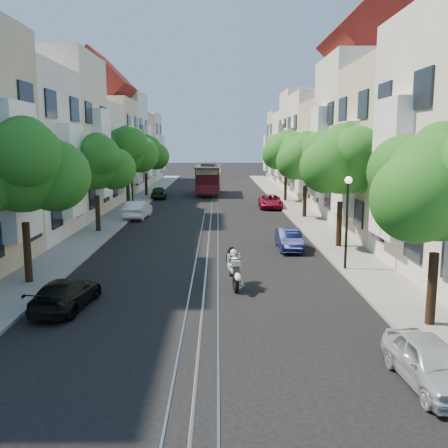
{
  "coord_description": "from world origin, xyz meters",
  "views": [
    {
      "loc": [
        0.55,
        -17.88,
        5.74
      ],
      "look_at": [
        0.86,
        7.27,
        1.63
      ],
      "focal_mm": 40.0,
      "sensor_mm": 36.0,
      "label": 1
    }
  ],
  "objects_px": {
    "tree_w_b": "(97,164)",
    "tree_w_d": "(146,154)",
    "parked_car_e_near": "(430,363)",
    "lamp_west": "(132,179)",
    "tree_e_c": "(307,158)",
    "parked_car_w_mid": "(138,210)",
    "tree_e_d": "(287,152)",
    "tree_w_c": "(127,151)",
    "tree_e_b": "(343,162)",
    "parked_car_e_far": "(271,202)",
    "sportbike_rider": "(234,266)",
    "parked_car_w_near": "(66,294)",
    "cable_car": "(208,177)",
    "tree_w_a": "(23,169)",
    "tree_e_a": "(441,188)",
    "lamp_east": "(347,209)",
    "parked_car_w_far": "(159,192)",
    "parked_car_e_mid": "(289,239)"
  },
  "relations": [
    {
      "from": "parked_car_e_near",
      "to": "lamp_west",
      "type": "bearing_deg",
      "value": 109.16
    },
    {
      "from": "parked_car_e_near",
      "to": "parked_car_e_far",
      "type": "xyz_separation_m",
      "value": [
        -0.39,
        32.66,
        0.03
      ]
    },
    {
      "from": "parked_car_w_mid",
      "to": "parked_car_e_near",
      "type": "bearing_deg",
      "value": 116.85
    },
    {
      "from": "lamp_east",
      "to": "parked_car_e_far",
      "type": "relative_size",
      "value": 0.97
    },
    {
      "from": "parked_car_e_far",
      "to": "parked_car_w_mid",
      "type": "height_order",
      "value": "parked_car_w_mid"
    },
    {
      "from": "parked_car_w_far",
      "to": "tree_w_c",
      "type": "bearing_deg",
      "value": 76.1
    },
    {
      "from": "tree_e_a",
      "to": "tree_w_b",
      "type": "height_order",
      "value": "same"
    },
    {
      "from": "lamp_west",
      "to": "parked_car_w_mid",
      "type": "distance_m",
      "value": 3.0
    },
    {
      "from": "tree_w_b",
      "to": "parked_car_e_far",
      "type": "bearing_deg",
      "value": 43.95
    },
    {
      "from": "tree_e_d",
      "to": "tree_w_c",
      "type": "relative_size",
      "value": 0.97
    },
    {
      "from": "tree_e_c",
      "to": "parked_car_w_far",
      "type": "relative_size",
      "value": 1.72
    },
    {
      "from": "tree_e_c",
      "to": "tree_w_d",
      "type": "relative_size",
      "value": 1.0
    },
    {
      "from": "parked_car_w_near",
      "to": "cable_car",
      "type": "bearing_deg",
      "value": -89.63
    },
    {
      "from": "parked_car_e_far",
      "to": "lamp_east",
      "type": "bearing_deg",
      "value": -85.35
    },
    {
      "from": "tree_e_b",
      "to": "parked_car_w_near",
      "type": "height_order",
      "value": "tree_e_b"
    },
    {
      "from": "tree_e_b",
      "to": "parked_car_e_far",
      "type": "xyz_separation_m",
      "value": [
        -2.05,
        16.9,
        -4.14
      ]
    },
    {
      "from": "lamp_west",
      "to": "parked_car_e_mid",
      "type": "xyz_separation_m",
      "value": [
        10.7,
        -13.43,
        -2.28
      ]
    },
    {
      "from": "tree_w_a",
      "to": "lamp_west",
      "type": "xyz_separation_m",
      "value": [
        0.84,
        20.02,
        -1.89
      ]
    },
    {
      "from": "tree_e_c",
      "to": "parked_car_e_mid",
      "type": "relative_size",
      "value": 1.91
    },
    {
      "from": "parked_car_e_far",
      "to": "tree_w_c",
      "type": "bearing_deg",
      "value": -174.01
    },
    {
      "from": "tree_w_a",
      "to": "tree_e_c",
      "type": "bearing_deg",
      "value": 51.34
    },
    {
      "from": "tree_e_d",
      "to": "tree_w_a",
      "type": "bearing_deg",
      "value": -116.41
    },
    {
      "from": "lamp_west",
      "to": "tree_e_c",
      "type": "bearing_deg",
      "value": -8.49
    },
    {
      "from": "tree_e_c",
      "to": "tree_w_c",
      "type": "relative_size",
      "value": 0.92
    },
    {
      "from": "tree_w_c",
      "to": "parked_car_w_mid",
      "type": "relative_size",
      "value": 1.72
    },
    {
      "from": "parked_car_e_far",
      "to": "parked_car_w_near",
      "type": "bearing_deg",
      "value": -108.49
    },
    {
      "from": "tree_w_d",
      "to": "parked_car_w_far",
      "type": "bearing_deg",
      "value": -54.68
    },
    {
      "from": "tree_e_a",
      "to": "lamp_east",
      "type": "distance_m",
      "value": 7.26
    },
    {
      "from": "sportbike_rider",
      "to": "parked_car_w_mid",
      "type": "bearing_deg",
      "value": 103.3
    },
    {
      "from": "tree_w_d",
      "to": "sportbike_rider",
      "type": "distance_m",
      "value": 35.8
    },
    {
      "from": "parked_car_e_near",
      "to": "parked_car_w_mid",
      "type": "relative_size",
      "value": 0.82
    },
    {
      "from": "parked_car_e_near",
      "to": "tree_w_b",
      "type": "bearing_deg",
      "value": 118.24
    },
    {
      "from": "tree_w_a",
      "to": "parked_car_e_near",
      "type": "distance_m",
      "value": 16.01
    },
    {
      "from": "parked_car_e_mid",
      "to": "parked_car_w_mid",
      "type": "relative_size",
      "value": 0.83
    },
    {
      "from": "tree_e_c",
      "to": "parked_car_e_near",
      "type": "relative_size",
      "value": 1.94
    },
    {
      "from": "tree_e_d",
      "to": "tree_w_b",
      "type": "distance_m",
      "value": 22.28
    },
    {
      "from": "tree_w_b",
      "to": "sportbike_rider",
      "type": "xyz_separation_m",
      "value": [
        8.32,
        -12.62,
        -3.51
      ]
    },
    {
      "from": "tree_w_b",
      "to": "parked_car_w_far",
      "type": "xyz_separation_m",
      "value": [
        1.54,
        19.83,
        -3.75
      ]
    },
    {
      "from": "tree_w_b",
      "to": "lamp_west",
      "type": "relative_size",
      "value": 1.51
    },
    {
      "from": "parked_car_e_near",
      "to": "parked_car_w_near",
      "type": "xyz_separation_m",
      "value": [
        -10.36,
        5.7,
        -0.03
      ]
    },
    {
      "from": "cable_car",
      "to": "parked_car_w_far",
      "type": "relative_size",
      "value": 2.24
    },
    {
      "from": "parked_car_w_far",
      "to": "parked_car_w_near",
      "type": "bearing_deg",
      "value": 87.37
    },
    {
      "from": "tree_e_d",
      "to": "parked_car_e_near",
      "type": "xyz_separation_m",
      "value": [
        -1.66,
        -37.75,
        -4.3
      ]
    },
    {
      "from": "tree_w_b",
      "to": "tree_w_d",
      "type": "distance_m",
      "value": 22.0
    },
    {
      "from": "sportbike_rider",
      "to": "parked_car_e_far",
      "type": "xyz_separation_m",
      "value": [
        4.03,
        24.53,
        -0.29
      ]
    },
    {
      "from": "tree_e_b",
      "to": "tree_w_a",
      "type": "xyz_separation_m",
      "value": [
        -14.4,
        -7.0,
        0.0
      ]
    },
    {
      "from": "tree_w_d",
      "to": "tree_w_a",
      "type": "bearing_deg",
      "value": -90.0
    },
    {
      "from": "sportbike_rider",
      "to": "parked_car_w_mid",
      "type": "xyz_separation_m",
      "value": [
        -6.78,
        18.7,
        -0.21
      ]
    },
    {
      "from": "tree_w_d",
      "to": "lamp_west",
      "type": "distance_m",
      "value": 14.11
    },
    {
      "from": "cable_car",
      "to": "lamp_west",
      "type": "bearing_deg",
      "value": -108.71
    }
  ]
}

